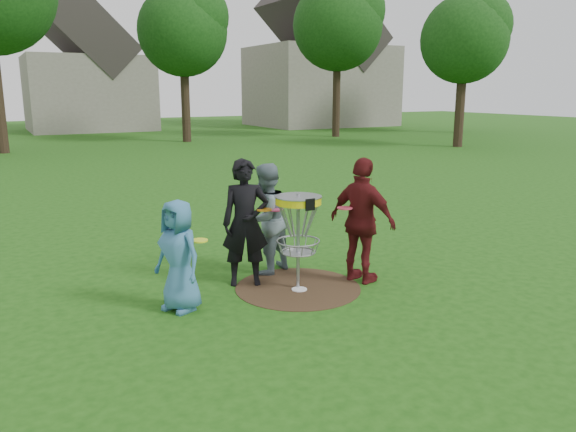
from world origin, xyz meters
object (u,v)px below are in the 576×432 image
player_black (245,223)px  player_grey (265,219)px  player_blue (179,256)px  disc_golf_basket (298,219)px  player_maroon (362,221)px

player_black → player_grey: bearing=56.5°
player_blue → disc_golf_basket: size_ratio=1.05×
player_blue → player_grey: (1.64, 0.84, 0.13)m
player_black → disc_golf_basket: player_black is taller
player_blue → player_grey: player_grey is taller
player_grey → player_maroon: size_ratio=0.92×
player_grey → player_maroon: 1.49m
player_blue → disc_golf_basket: (1.73, -0.03, 0.30)m
player_blue → player_black: size_ratio=0.79×
player_black → player_maroon: player_maroon is taller
disc_golf_basket → player_black: bearing=138.4°
player_black → player_maroon: (1.54, -0.71, 0.00)m
player_blue → player_black: (1.15, 0.49, 0.19)m
player_black → disc_golf_basket: 0.78m
player_black → player_grey: 0.61m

